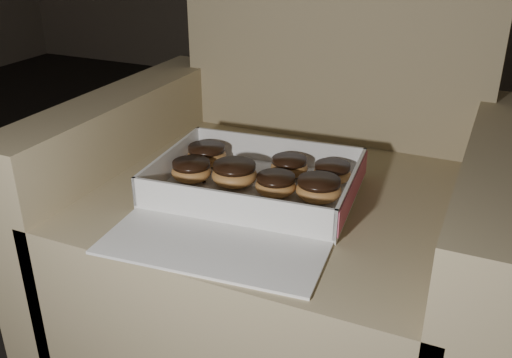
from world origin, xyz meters
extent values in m
plane|color=black|center=(0.00, 0.00, 0.00)|extent=(4.50, 4.50, 0.00)
cube|color=tan|center=(0.56, 0.21, 0.20)|extent=(0.70, 0.70, 0.41)
cube|color=tan|center=(0.56, 0.52, 0.66)|extent=(0.70, 0.14, 0.50)
cube|color=tan|center=(0.18, 0.21, 0.27)|extent=(0.12, 0.70, 0.54)
cube|color=tan|center=(0.93, 0.21, 0.27)|extent=(0.12, 0.70, 0.54)
cube|color=white|center=(0.52, 0.15, 0.41)|extent=(0.38, 0.30, 0.01)
cube|color=white|center=(0.51, 0.28, 0.44)|extent=(0.36, 0.04, 0.05)
cube|color=white|center=(0.53, 0.02, 0.44)|extent=(0.36, 0.04, 0.05)
cube|color=white|center=(0.35, 0.13, 0.44)|extent=(0.03, 0.27, 0.05)
cube|color=white|center=(0.70, 0.16, 0.44)|extent=(0.03, 0.27, 0.05)
cube|color=#C6506B|center=(0.70, 0.16, 0.44)|extent=(0.02, 0.26, 0.05)
cube|color=white|center=(0.54, -0.06, 0.41)|extent=(0.37, 0.18, 0.01)
ellipsoid|color=#BA7941|center=(0.56, 0.23, 0.43)|extent=(0.07, 0.07, 0.03)
cylinder|color=black|center=(0.56, 0.23, 0.45)|extent=(0.07, 0.07, 0.01)
ellipsoid|color=#BA7941|center=(0.39, 0.13, 0.43)|extent=(0.08, 0.08, 0.04)
cylinder|color=black|center=(0.39, 0.13, 0.45)|extent=(0.07, 0.07, 0.01)
ellipsoid|color=#BA7941|center=(0.38, 0.21, 0.43)|extent=(0.08, 0.08, 0.04)
cylinder|color=black|center=(0.38, 0.21, 0.45)|extent=(0.07, 0.07, 0.01)
ellipsoid|color=#BA7941|center=(0.57, 0.14, 0.43)|extent=(0.07, 0.07, 0.04)
cylinder|color=black|center=(0.57, 0.14, 0.45)|extent=(0.07, 0.07, 0.01)
ellipsoid|color=#BA7941|center=(0.48, 0.15, 0.43)|extent=(0.09, 0.09, 0.04)
cylinder|color=black|center=(0.48, 0.15, 0.45)|extent=(0.08, 0.08, 0.01)
ellipsoid|color=#BA7941|center=(0.64, 0.15, 0.43)|extent=(0.08, 0.08, 0.04)
cylinder|color=black|center=(0.64, 0.15, 0.45)|extent=(0.08, 0.08, 0.01)
ellipsoid|color=#BA7941|center=(0.64, 0.24, 0.43)|extent=(0.07, 0.07, 0.03)
cylinder|color=black|center=(0.64, 0.24, 0.45)|extent=(0.07, 0.07, 0.01)
ellipsoid|color=black|center=(0.43, 0.07, 0.42)|extent=(0.01, 0.01, 0.00)
ellipsoid|color=black|center=(0.67, 0.09, 0.42)|extent=(0.01, 0.01, 0.00)
ellipsoid|color=black|center=(0.58, 0.10, 0.42)|extent=(0.01, 0.01, 0.00)
ellipsoid|color=black|center=(0.42, 0.13, 0.42)|extent=(0.01, 0.01, 0.00)
ellipsoid|color=black|center=(0.43, 0.03, 0.42)|extent=(0.01, 0.01, 0.00)
camera|label=1|loc=(0.91, -0.72, 0.88)|focal=40.00mm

